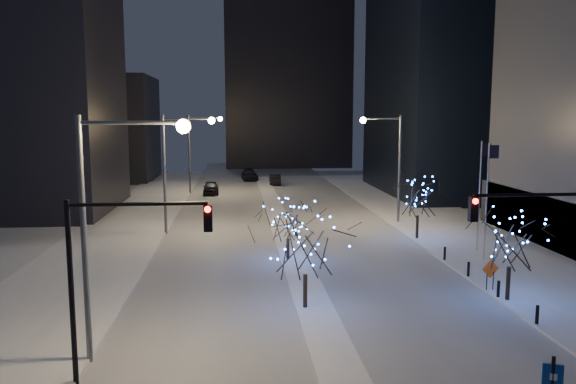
{
  "coord_description": "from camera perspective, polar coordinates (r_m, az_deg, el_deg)",
  "views": [
    {
      "loc": [
        -3.91,
        -20.41,
        9.97
      ],
      "look_at": [
        -0.61,
        15.87,
        5.0
      ],
      "focal_mm": 35.0,
      "sensor_mm": 36.0,
      "label": 1
    }
  ],
  "objects": [
    {
      "name": "street_lamp_w_far",
      "position": [
        72.67,
        -9.18,
        4.93
      ],
      "size": [
        4.4,
        0.56,
        10.0
      ],
      "color": "#595E66",
      "rests_on": "ground"
    },
    {
      "name": "filler_west_far",
      "position": [
        93.09,
        -19.02,
        6.14
      ],
      "size": [
        18.0,
        16.0,
        16.0
      ],
      "primitive_type": "cube",
      "color": "black",
      "rests_on": "ground"
    },
    {
      "name": "flagpoles",
      "position": [
        41.75,
        19.3,
        0.22
      ],
      "size": [
        1.35,
        2.6,
        8.0
      ],
      "color": "silver",
      "rests_on": "east_sidewalk"
    },
    {
      "name": "road",
      "position": [
        56.43,
        -1.13,
        -2.4
      ],
      "size": [
        20.0,
        130.0,
        0.02
      ],
      "primitive_type": "cube",
      "color": "silver",
      "rests_on": "ground"
    },
    {
      "name": "horizon_block",
      "position": [
        113.38,
        -0.15,
        13.35
      ],
      "size": [
        24.0,
        14.0,
        42.0
      ],
      "primitive_type": "cube",
      "color": "black",
      "rests_on": "ground"
    },
    {
      "name": "holiday_tree_plaza_far",
      "position": [
        46.11,
        13.08,
        -0.59
      ],
      "size": [
        4.58,
        4.58,
        5.0
      ],
      "color": "black",
      "rests_on": "east_sidewalk"
    },
    {
      "name": "car_near",
      "position": [
        72.29,
        -7.84,
        0.42
      ],
      "size": [
        2.09,
        4.86,
        1.63
      ],
      "primitive_type": "imported",
      "rotation": [
        0.0,
        0.0,
        0.03
      ],
      "color": "black",
      "rests_on": "ground"
    },
    {
      "name": "holiday_tree_median_near",
      "position": [
        28.65,
        1.78,
        -4.97
      ],
      "size": [
        5.36,
        5.36,
        5.65
      ],
      "color": "black",
      "rests_on": "median"
    },
    {
      "name": "traffic_signal_west",
      "position": [
        21.54,
        -17.29,
        -6.59
      ],
      "size": [
        5.26,
        0.43,
        7.0
      ],
      "color": "black",
      "rests_on": "ground"
    },
    {
      "name": "filler_west_near",
      "position": [
        65.07,
        -27.25,
        8.71
      ],
      "size": [
        22.0,
        18.0,
        24.0
      ],
      "primitive_type": "cube",
      "color": "black",
      "rests_on": "ground"
    },
    {
      "name": "car_mid",
      "position": [
        81.61,
        -1.35,
        1.29
      ],
      "size": [
        1.73,
        4.67,
        1.52
      ],
      "primitive_type": "imported",
      "rotation": [
        0.0,
        0.0,
        3.12
      ],
      "color": "black",
      "rests_on": "ground"
    },
    {
      "name": "holiday_tree_median_far",
      "position": [
        38.46,
        -0.01,
        -2.96
      ],
      "size": [
        4.37,
        4.37,
        4.16
      ],
      "color": "black",
      "rests_on": "median"
    },
    {
      "name": "street_lamp_w_mid",
      "position": [
        47.8,
        -11.23,
        3.46
      ],
      "size": [
        4.4,
        0.56,
        10.0
      ],
      "color": "#595E66",
      "rests_on": "ground"
    },
    {
      "name": "construction_sign",
      "position": [
        34.03,
        19.87,
        -7.62
      ],
      "size": [
        1.06,
        0.23,
        1.77
      ],
      "rotation": [
        0.0,
        0.0,
        0.18
      ],
      "color": "black",
      "rests_on": "east_sidewalk"
    },
    {
      "name": "east_sidewalk",
      "position": [
        45.7,
        19.48,
        -5.19
      ],
      "size": [
        10.0,
        90.0,
        0.15
      ],
      "primitive_type": "cube",
      "color": "white",
      "rests_on": "ground"
    },
    {
      "name": "traffic_signal_east",
      "position": [
        25.5,
        25.3,
        -4.78
      ],
      "size": [
        5.26,
        0.43,
        7.0
      ],
      "color": "black",
      "rests_on": "ground"
    },
    {
      "name": "west_sidewalk",
      "position": [
        42.81,
        -18.78,
        -6.02
      ],
      "size": [
        8.0,
        90.0,
        0.15
      ],
      "primitive_type": "cube",
      "color": "white",
      "rests_on": "ground"
    },
    {
      "name": "bollards",
      "position": [
        34.81,
        19.15,
        -8.29
      ],
      "size": [
        0.16,
        12.16,
        0.9
      ],
      "color": "black",
      "rests_on": "east_sidewalk"
    },
    {
      "name": "median",
      "position": [
        51.52,
        -0.74,
        -3.3
      ],
      "size": [
        2.0,
        80.0,
        0.15
      ],
      "primitive_type": "cube",
      "color": "white",
      "rests_on": "ground"
    },
    {
      "name": "street_lamp_east",
      "position": [
        52.43,
        10.33,
        3.79
      ],
      "size": [
        3.9,
        0.56,
        10.0
      ],
      "color": "#595E66",
      "rests_on": "ground"
    },
    {
      "name": "ground",
      "position": [
        23.05,
        5.35,
        -17.9
      ],
      "size": [
        160.0,
        160.0,
        0.0
      ],
      "primitive_type": "plane",
      "color": "silver",
      "rests_on": "ground"
    },
    {
      "name": "car_far",
      "position": [
        87.5,
        -3.93,
        1.75
      ],
      "size": [
        2.73,
        5.84,
        1.65
      ],
      "primitive_type": "imported",
      "rotation": [
        0.0,
        0.0,
        0.08
      ],
      "color": "black",
      "rests_on": "ground"
    },
    {
      "name": "street_lamp_w_near",
      "position": [
        23.23,
        -17.64,
        -1.2
      ],
      "size": [
        4.4,
        0.56,
        10.0
      ],
      "color": "#595E66",
      "rests_on": "ground"
    },
    {
      "name": "holiday_tree_plaza_near",
      "position": [
        32.14,
        21.65,
        -4.66
      ],
      "size": [
        4.8,
        4.8,
        4.9
      ],
      "color": "black",
      "rests_on": "east_sidewalk"
    }
  ]
}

